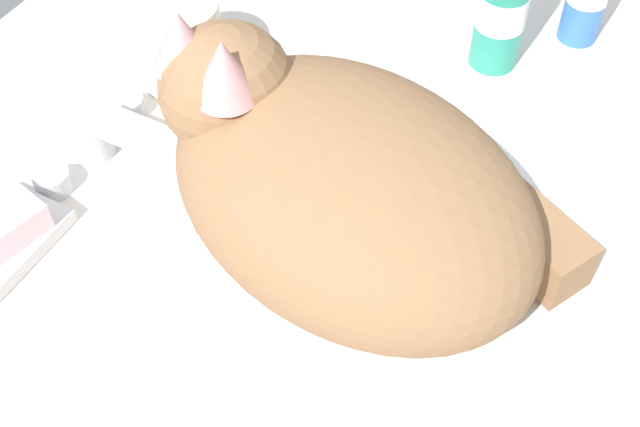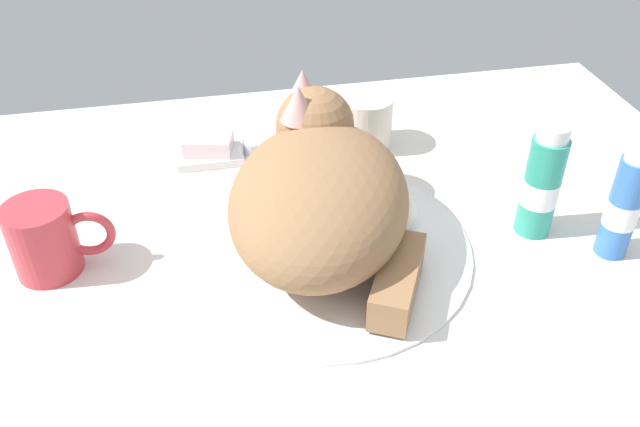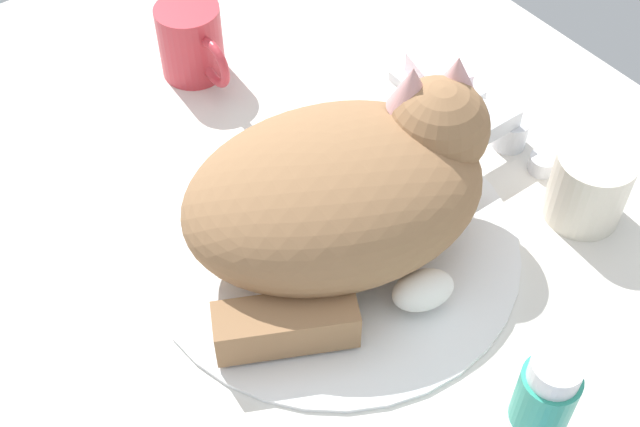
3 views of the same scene
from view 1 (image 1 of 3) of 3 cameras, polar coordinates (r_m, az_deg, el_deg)
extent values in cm
cube|color=silver|center=(60.66, 1.92, -3.94)|extent=(110.00, 82.50, 3.00)
cylinder|color=white|center=(59.11, 1.97, -2.83)|extent=(34.70, 34.70, 0.87)
cylinder|color=silver|center=(67.78, -15.53, 5.13)|extent=(3.60, 3.60, 3.22)
cube|color=silver|center=(63.44, -12.71, 5.46)|extent=(2.00, 9.50, 2.00)
cylinder|color=silver|center=(66.15, -17.89, 2.10)|extent=(2.80, 2.80, 1.80)
cylinder|color=silver|center=(70.63, -13.08, 7.14)|extent=(2.80, 2.80, 1.80)
ellipsoid|color=#936B47|center=(53.99, 2.15, 1.44)|extent=(26.47, 31.61, 12.38)
sphere|color=#936B47|center=(56.28, -6.39, 8.45)|extent=(11.62, 11.62, 9.31)
ellipsoid|color=white|center=(56.43, -4.99, 6.17)|extent=(6.66, 7.28, 5.12)
cone|color=#DB9E9E|center=(51.69, -6.61, 9.82)|extent=(5.23, 5.23, 4.19)
cone|color=#DB9E9E|center=(54.39, -9.54, 11.75)|extent=(5.23, 5.23, 4.19)
cube|color=#936B47|center=(59.29, 13.14, -0.66)|extent=(8.94, 12.45, 3.94)
ellipsoid|color=white|center=(64.18, 4.67, 5.42)|extent=(5.07, 6.40, 3.55)
cylinder|color=silver|center=(71.74, -9.66, 11.59)|extent=(7.34, 7.34, 7.52)
cube|color=white|center=(63.88, -21.07, -1.77)|extent=(9.00, 6.40, 1.20)
cylinder|color=teal|center=(72.53, 12.48, 13.95)|extent=(4.16, 4.16, 12.33)
cylinder|color=white|center=(72.89, 12.40, 13.56)|extent=(4.24, 4.24, 3.08)
camera|label=2|loc=(0.48, 93.68, -0.31)|focal=37.94mm
camera|label=3|loc=(0.75, 62.17, 43.98)|focal=47.61mm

